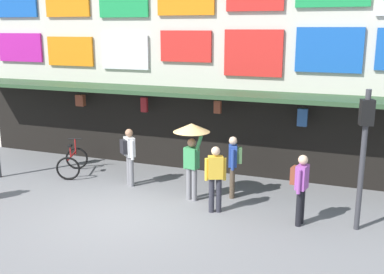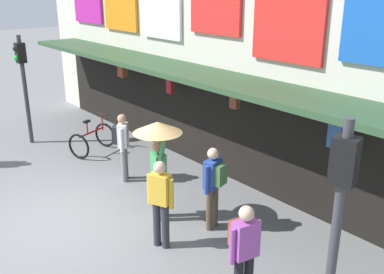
{
  "view_description": "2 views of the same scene",
  "coord_description": "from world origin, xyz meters",
  "px_view_note": "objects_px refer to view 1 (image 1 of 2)",
  "views": [
    {
      "loc": [
        5.21,
        -9.13,
        4.46
      ],
      "look_at": [
        1.06,
        1.73,
        1.65
      ],
      "focal_mm": 42.35,
      "sensor_mm": 36.0,
      "label": 1
    },
    {
      "loc": [
        7.71,
        -3.09,
        4.58
      ],
      "look_at": [
        1.14,
        2.32,
        1.58
      ],
      "focal_mm": 41.04,
      "sensor_mm": 36.0,
      "label": 2
    }
  ],
  "objects_px": {
    "pedestrian_in_yellow": "(234,162)",
    "pedestrian_with_umbrella": "(192,140)",
    "bicycle_parked": "(73,162)",
    "pedestrian_in_black": "(301,184)",
    "pedestrian_in_purple": "(215,176)",
    "pedestrian_in_blue": "(129,153)",
    "traffic_light_far": "(364,138)"
  },
  "relations": [
    {
      "from": "pedestrian_in_yellow",
      "to": "pedestrian_with_umbrella",
      "type": "distance_m",
      "value": 1.31
    },
    {
      "from": "pedestrian_with_umbrella",
      "to": "bicycle_parked",
      "type": "bearing_deg",
      "value": 170.72
    },
    {
      "from": "bicycle_parked",
      "to": "pedestrian_in_black",
      "type": "relative_size",
      "value": 0.8
    },
    {
      "from": "pedestrian_with_umbrella",
      "to": "pedestrian_in_purple",
      "type": "relative_size",
      "value": 1.24
    },
    {
      "from": "pedestrian_in_yellow",
      "to": "pedestrian_in_black",
      "type": "xyz_separation_m",
      "value": [
        1.91,
        -1.15,
        0.0
      ]
    },
    {
      "from": "pedestrian_in_blue",
      "to": "pedestrian_in_purple",
      "type": "xyz_separation_m",
      "value": [
        2.92,
        -0.97,
        -0.04
      ]
    },
    {
      "from": "traffic_light_far",
      "to": "pedestrian_in_purple",
      "type": "height_order",
      "value": "traffic_light_far"
    },
    {
      "from": "pedestrian_in_yellow",
      "to": "pedestrian_in_purple",
      "type": "height_order",
      "value": "same"
    },
    {
      "from": "pedestrian_in_black",
      "to": "pedestrian_with_umbrella",
      "type": "bearing_deg",
      "value": 169.03
    },
    {
      "from": "pedestrian_in_blue",
      "to": "bicycle_parked",
      "type": "bearing_deg",
      "value": 172.56
    },
    {
      "from": "bicycle_parked",
      "to": "pedestrian_in_black",
      "type": "bearing_deg",
      "value": -9.96
    },
    {
      "from": "bicycle_parked",
      "to": "pedestrian_in_blue",
      "type": "bearing_deg",
      "value": -7.44
    },
    {
      "from": "traffic_light_far",
      "to": "pedestrian_in_black",
      "type": "relative_size",
      "value": 1.9
    },
    {
      "from": "bicycle_parked",
      "to": "pedestrian_in_black",
      "type": "xyz_separation_m",
      "value": [
        7.12,
        -1.25,
        0.59
      ]
    },
    {
      "from": "bicycle_parked",
      "to": "pedestrian_in_blue",
      "type": "relative_size",
      "value": 0.8
    },
    {
      "from": "pedestrian_in_blue",
      "to": "pedestrian_in_black",
      "type": "distance_m",
      "value": 5.06
    },
    {
      "from": "traffic_light_far",
      "to": "pedestrian_in_purple",
      "type": "distance_m",
      "value": 3.53
    },
    {
      "from": "pedestrian_in_blue",
      "to": "pedestrian_with_umbrella",
      "type": "xyz_separation_m",
      "value": [
        2.08,
        -0.41,
        0.66
      ]
    },
    {
      "from": "pedestrian_in_yellow",
      "to": "pedestrian_in_black",
      "type": "height_order",
      "value": "same"
    },
    {
      "from": "pedestrian_with_umbrella",
      "to": "pedestrian_in_black",
      "type": "relative_size",
      "value": 1.24
    },
    {
      "from": "bicycle_parked",
      "to": "pedestrian_in_yellow",
      "type": "xyz_separation_m",
      "value": [
        5.21,
        -0.1,
        0.59
      ]
    },
    {
      "from": "bicycle_parked",
      "to": "pedestrian_in_black",
      "type": "distance_m",
      "value": 7.26
    },
    {
      "from": "pedestrian_in_blue",
      "to": "pedestrian_in_black",
      "type": "relative_size",
      "value": 1.0
    },
    {
      "from": "pedestrian_in_blue",
      "to": "pedestrian_in_purple",
      "type": "relative_size",
      "value": 1.0
    },
    {
      "from": "pedestrian_in_purple",
      "to": "pedestrian_in_yellow",
      "type": "bearing_deg",
      "value": 83.46
    },
    {
      "from": "traffic_light_far",
      "to": "pedestrian_in_yellow",
      "type": "distance_m",
      "value": 3.51
    },
    {
      "from": "pedestrian_in_blue",
      "to": "pedestrian_in_yellow",
      "type": "xyz_separation_m",
      "value": [
        3.05,
        0.18,
        0.0
      ]
    },
    {
      "from": "traffic_light_far",
      "to": "pedestrian_in_yellow",
      "type": "relative_size",
      "value": 1.9
    },
    {
      "from": "pedestrian_in_yellow",
      "to": "pedestrian_in_blue",
      "type": "bearing_deg",
      "value": -176.59
    },
    {
      "from": "pedestrian_with_umbrella",
      "to": "pedestrian_in_black",
      "type": "bearing_deg",
      "value": -10.97
    },
    {
      "from": "pedestrian_in_blue",
      "to": "pedestrian_in_purple",
      "type": "distance_m",
      "value": 3.08
    },
    {
      "from": "bicycle_parked",
      "to": "pedestrian_in_purple",
      "type": "relative_size",
      "value": 0.8
    }
  ]
}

